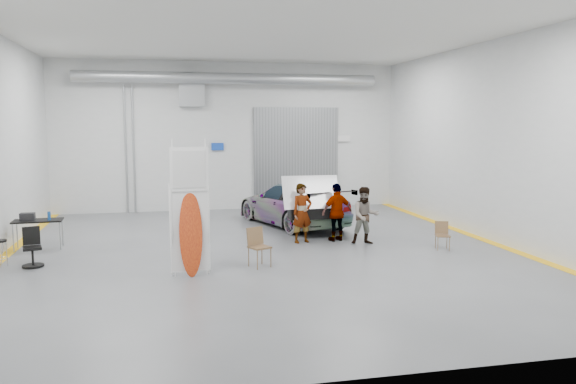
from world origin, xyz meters
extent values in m
plane|color=#56585D|center=(0.00, 0.00, 0.00)|extent=(16.00, 16.00, 0.00)
cube|color=silver|center=(7.00, 0.00, 3.00)|extent=(0.02, 16.00, 6.00)
cube|color=silver|center=(0.00, 8.00, 3.00)|extent=(14.00, 0.02, 6.00)
cube|color=silver|center=(0.00, -8.00, 3.00)|extent=(14.00, 0.02, 6.00)
cube|color=silver|center=(0.00, 0.00, 6.00)|extent=(14.00, 16.00, 0.02)
cube|color=gray|center=(2.80, 7.92, 2.10)|extent=(3.60, 0.12, 4.20)
cube|color=gray|center=(-1.50, 7.92, 4.80)|extent=(1.00, 0.50, 1.20)
cylinder|color=gray|center=(0.00, 7.40, 5.30)|extent=(11.90, 0.44, 0.44)
cube|color=#153FAF|center=(-0.50, 7.92, 2.60)|extent=(0.50, 0.04, 0.30)
cube|color=white|center=(4.80, 7.92, 2.90)|extent=(0.70, 0.04, 0.25)
cylinder|color=gray|center=(-3.80, 7.92, 2.50)|extent=(0.08, 0.08, 5.00)
cylinder|color=gray|center=(-4.10, 7.92, 2.50)|extent=(0.08, 0.08, 5.00)
cube|color=#F8B50D|center=(6.85, 0.00, 0.01)|extent=(0.30, 16.00, 0.01)
imported|color=silver|center=(1.71, 3.84, 0.75)|extent=(3.55, 5.58, 1.50)
imported|color=brown|center=(1.34, 0.95, 0.89)|extent=(0.74, 0.58, 1.77)
imported|color=slate|center=(3.10, 0.34, 0.85)|extent=(0.90, 0.73, 1.69)
imported|color=#9F6535|center=(2.43, 0.95, 0.88)|extent=(1.09, 0.66, 1.75)
cube|color=white|center=(-2.07, -2.08, 1.06)|extent=(0.90, 0.08, 1.91)
ellipsoid|color=#E65414|center=(-2.07, -2.17, 1.01)|extent=(0.54, 0.28, 2.01)
cube|color=white|center=(-2.07, -2.10, 2.49)|extent=(0.87, 0.08, 1.01)
cylinder|color=white|center=(-2.44, -2.08, 1.59)|extent=(0.03, 0.03, 3.18)
cylinder|color=white|center=(-1.70, -2.08, 1.59)|extent=(0.03, 0.03, 3.18)
cube|color=brown|center=(-0.37, -1.63, 0.49)|extent=(0.60, 0.59, 0.04)
cube|color=brown|center=(-0.37, -1.42, 0.75)|extent=(0.46, 0.27, 0.44)
cube|color=brown|center=(4.97, -0.85, 0.40)|extent=(0.45, 0.44, 0.04)
cube|color=brown|center=(4.97, -0.68, 0.60)|extent=(0.38, 0.17, 0.36)
cylinder|color=black|center=(-6.63, -0.26, 0.65)|extent=(0.33, 0.33, 0.05)
torus|color=silver|center=(-6.63, -0.26, 0.21)|extent=(0.35, 0.35, 0.02)
cylinder|color=gray|center=(-6.75, 1.41, 0.39)|extent=(0.03, 0.03, 0.79)
cylinder|color=gray|center=(-5.54, 1.41, 0.39)|extent=(0.03, 0.03, 0.79)
cylinder|color=gray|center=(-6.75, 1.96, 0.39)|extent=(0.03, 0.03, 0.79)
cylinder|color=gray|center=(-5.54, 1.96, 0.39)|extent=(0.03, 0.03, 0.79)
cube|color=black|center=(-6.14, 1.69, 0.81)|extent=(1.35, 0.72, 0.04)
cylinder|color=#194A96|center=(-5.81, 1.58, 0.95)|extent=(0.09, 0.09, 0.24)
cube|color=black|center=(-6.42, 1.74, 0.93)|extent=(0.38, 0.24, 0.20)
cylinder|color=black|center=(-5.85, -0.45, 0.04)|extent=(0.51, 0.51, 0.04)
cylinder|color=black|center=(-5.85, -0.45, 0.26)|extent=(0.06, 0.06, 0.44)
cube|color=black|center=(-5.85, -0.45, 0.48)|extent=(0.51, 0.51, 0.06)
cube|color=black|center=(-5.85, -0.25, 0.75)|extent=(0.41, 0.15, 0.46)
cube|color=silver|center=(1.71, 1.50, 1.52)|extent=(1.75, 1.06, 0.04)
camera|label=1|loc=(-2.58, -15.02, 3.52)|focal=35.00mm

